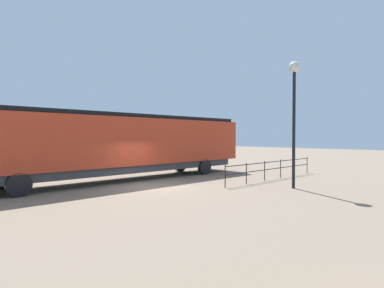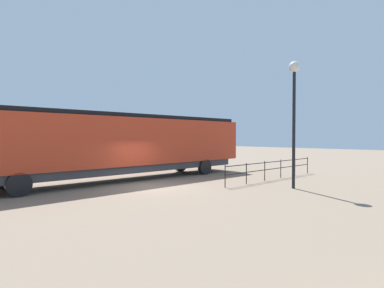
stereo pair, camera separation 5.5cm
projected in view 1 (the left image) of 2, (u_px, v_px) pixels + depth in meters
ground_plane at (152, 187)px, 16.52m from camera, size 120.00×120.00×0.00m
locomotive at (129, 143)px, 19.21m from camera, size 2.92×18.70×4.07m
lamp_post at (294, 96)px, 16.01m from camera, size 0.57×0.57×6.60m
platform_fence at (273, 167)px, 19.56m from camera, size 0.05×9.38×1.20m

